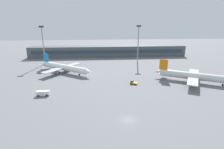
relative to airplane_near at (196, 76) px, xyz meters
name	(u,v)px	position (x,y,z in m)	size (l,w,h in m)	color
ground_plane	(116,80)	(-40.27, 7.36, -3.20)	(400.00, 400.00, 0.00)	slate
terminal_building	(108,51)	(-40.27, 72.21, 1.30)	(133.27, 12.13, 9.00)	#4C5156
airplane_near	(196,76)	(0.00, 0.00, 0.00)	(38.43, 27.95, 10.51)	silver
airplane_mid	(64,67)	(-69.83, 23.84, -0.09)	(35.01, 27.77, 10.20)	white
baggage_tug_yellow	(133,83)	(-32.20, 0.03, -2.41)	(3.80, 3.32, 1.75)	yellow
service_van_white	(43,93)	(-72.93, -10.87, -2.09)	(5.34, 2.63, 2.08)	white
floodlight_tower_west	(138,42)	(-20.02, 46.36, 12.35)	(3.20, 0.80, 27.03)	gray
floodlight_tower_east	(43,42)	(-87.57, 47.18, 12.22)	(3.20, 0.80, 26.77)	gray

